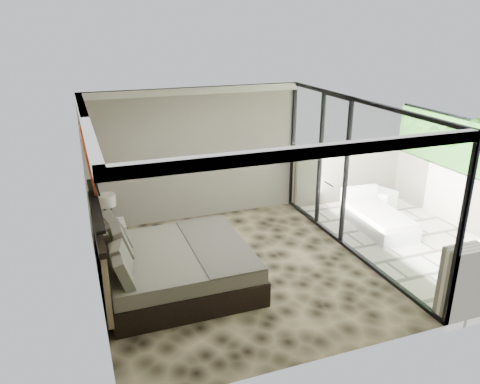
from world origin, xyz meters
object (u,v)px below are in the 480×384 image
object	(u,v)px
nightstand	(112,236)
table_lamp	(107,205)
lounger	(377,218)
bed	(171,265)
ottoman	(383,201)

from	to	relation	value
nightstand	table_lamp	world-z (taller)	table_lamp
lounger	bed	bearing A→B (deg)	-167.36
nightstand	table_lamp	distance (m)	0.63
table_lamp	bed	bearing A→B (deg)	-64.92
bed	nightstand	distance (m)	1.85
nightstand	lounger	world-z (taller)	lounger
ottoman	table_lamp	bearing A→B (deg)	178.63
table_lamp	lounger	bearing A→B (deg)	-9.58
nightstand	lounger	bearing A→B (deg)	-16.52
nightstand	ottoman	xyz separation A→B (m)	(5.92, -0.15, -0.03)
bed	ottoman	world-z (taller)	bed
table_lamp	ottoman	distance (m)	5.98
table_lamp	ottoman	bearing A→B (deg)	-1.37
bed	lounger	size ratio (longest dim) A/B	1.36
table_lamp	ottoman	xyz separation A→B (m)	(5.95, -0.14, -0.65)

